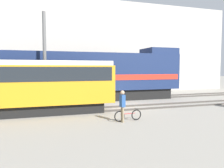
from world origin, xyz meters
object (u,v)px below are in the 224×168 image
Objects in this scene: freight_locomotive at (80,76)px; bicycle at (128,115)px; streetcar at (23,84)px; person at (122,103)px; utility_pole_left at (45,60)px.

freight_locomotive is 11.49× the size of bicycle.
streetcar is at bearing -131.90° from freight_locomotive.
bicycle is 0.95× the size of person.
utility_pole_left is at bearing 122.86° from person.
person reaches higher than bicycle.
streetcar is 7.04m from bicycle.
bicycle is at bearing -53.77° from utility_pole_left.
utility_pole_left reaches higher than streetcar.
freight_locomotive is 1.67× the size of streetcar.
freight_locomotive is at bearing 38.97° from utility_pole_left.
person is (-0.41, -0.18, 0.77)m from bicycle.
freight_locomotive is at bearing 48.10° from streetcar.
bicycle is (1.35, -8.56, -2.01)m from freight_locomotive.
utility_pole_left is (-4.44, 6.06, 3.33)m from bicycle.
streetcar reaches higher than person.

